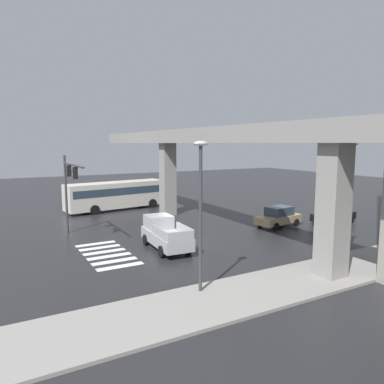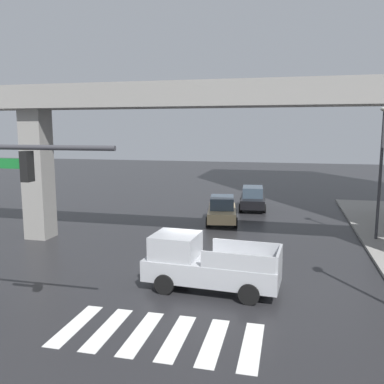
{
  "view_description": "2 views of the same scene",
  "coord_description": "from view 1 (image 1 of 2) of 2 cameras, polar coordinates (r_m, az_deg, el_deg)",
  "views": [
    {
      "loc": [
        22.64,
        -11.87,
        7.13
      ],
      "look_at": [
        -0.91,
        1.34,
        3.51
      ],
      "focal_mm": 34.09,
      "sensor_mm": 36.0,
      "label": 1
    },
    {
      "loc": [
        3.61,
        -16.41,
        6.09
      ],
      "look_at": [
        -0.27,
        -0.13,
        3.52
      ],
      "focal_mm": 38.4,
      "sensor_mm": 36.0,
      "label": 2
    }
  ],
  "objects": [
    {
      "name": "sedan_black",
      "position": [
        34.97,
        21.29,
        -3.23
      ],
      "size": [
        2.24,
        4.44,
        1.72
      ],
      "color": "black",
      "rests_on": "ground"
    },
    {
      "name": "elevated_overpass",
      "position": [
        27.45,
        5.2,
        7.6
      ],
      "size": [
        51.56,
        2.23,
        8.35
      ],
      "color": "gray",
      "rests_on": "ground"
    },
    {
      "name": "ground_plane",
      "position": [
        26.54,
        -1.57,
        -7.95
      ],
      "size": [
        120.0,
        120.0,
        0.0
      ],
      "primitive_type": "plane",
      "color": "#232326"
    },
    {
      "name": "crosswalk_stripes",
      "position": [
        24.57,
        -13.19,
        -9.42
      ],
      "size": [
        6.05,
        2.8,
        0.01
      ],
      "color": "silver",
      "rests_on": "ground"
    },
    {
      "name": "sedan_tan",
      "position": [
        32.33,
        13.38,
        -3.77
      ],
      "size": [
        2.44,
        4.51,
        1.72
      ],
      "color": "tan",
      "rests_on": "ground"
    },
    {
      "name": "city_bus",
      "position": [
        40.12,
        -11.76,
        -0.27
      ],
      "size": [
        3.96,
        11.04,
        2.99
      ],
      "color": "beige",
      "rests_on": "ground"
    },
    {
      "name": "pickup_truck",
      "position": [
        25.08,
        -4.32,
        -6.56
      ],
      "size": [
        5.21,
        2.34,
        2.08
      ],
      "color": "#A8AAAF",
      "rests_on": "ground"
    },
    {
      "name": "street_lamp_mid_block",
      "position": [
        23.92,
        23.65,
        0.82
      ],
      "size": [
        0.44,
        0.7,
        7.24
      ],
      "color": "#38383D",
      "rests_on": "ground"
    },
    {
      "name": "traffic_signal_mast",
      "position": [
        28.7,
        -18.59,
        1.76
      ],
      "size": [
        6.49,
        0.32,
        6.2
      ],
      "color": "#38383D",
      "rests_on": "ground"
    },
    {
      "name": "street_lamp_near_corner",
      "position": [
        16.8,
        1.34,
        -1.17
      ],
      "size": [
        0.44,
        0.7,
        7.24
      ],
      "color": "#38383D",
      "rests_on": "ground"
    },
    {
      "name": "sidewalk_east",
      "position": [
        20.33,
        16.72,
        -13.0
      ],
      "size": [
        4.0,
        36.0,
        0.15
      ],
      "primitive_type": "cube",
      "color": "gray",
      "rests_on": "ground"
    }
  ]
}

